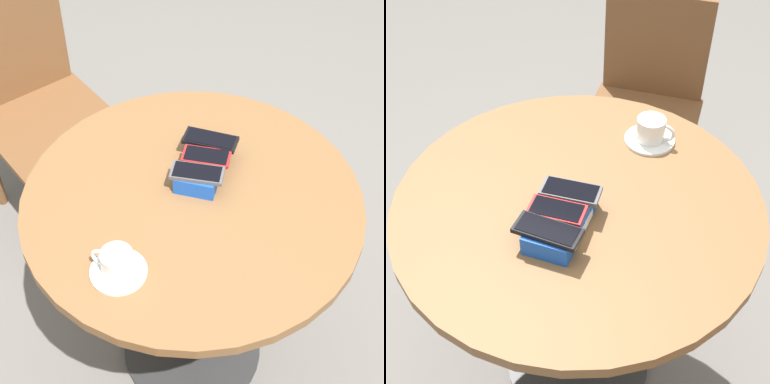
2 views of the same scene
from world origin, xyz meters
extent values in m
plane|color=slate|center=(0.00, 0.00, 0.00)|extent=(8.00, 8.00, 0.00)
cylinder|color=#2D2D2D|center=(0.00, 0.00, 0.01)|extent=(0.45, 0.45, 0.02)
cylinder|color=#2D2D2D|center=(0.00, 0.00, 0.37)|extent=(0.07, 0.07, 0.70)
cylinder|color=brown|center=(0.00, 0.00, 0.73)|extent=(0.87, 0.87, 0.03)
cube|color=blue|center=(-0.10, -0.01, 0.77)|extent=(0.21, 0.12, 0.05)
cube|color=white|center=(-0.09, -0.06, 0.76)|extent=(0.11, 0.01, 0.02)
cube|color=black|center=(-0.16, -0.01, 0.80)|extent=(0.07, 0.15, 0.01)
cube|color=black|center=(-0.16, -0.01, 0.81)|extent=(0.06, 0.13, 0.00)
cube|color=red|center=(-0.10, 0.00, 0.80)|extent=(0.08, 0.13, 0.01)
cube|color=black|center=(-0.10, 0.00, 0.81)|extent=(0.07, 0.12, 0.00)
cube|color=#515156|center=(-0.04, 0.00, 0.80)|extent=(0.08, 0.14, 0.01)
cube|color=black|center=(-0.04, 0.00, 0.81)|extent=(0.07, 0.13, 0.00)
cylinder|color=white|center=(0.28, -0.07, 0.75)|extent=(0.13, 0.13, 0.01)
cylinder|color=white|center=(0.28, -0.07, 0.79)|extent=(0.07, 0.07, 0.06)
cylinder|color=olive|center=(0.28, -0.07, 0.81)|extent=(0.06, 0.06, 0.00)
torus|color=white|center=(0.28, -0.11, 0.79)|extent=(0.01, 0.05, 0.05)
cube|color=brown|center=(-0.41, -0.70, 0.44)|extent=(0.59, 0.59, 0.02)
cube|color=brown|center=(-0.52, -0.88, 0.68)|extent=(0.36, 0.22, 0.45)
cylinder|color=brown|center=(-0.15, -0.63, 0.22)|extent=(0.04, 0.04, 0.43)
cylinder|color=brown|center=(-0.48, -0.44, 0.22)|extent=(0.04, 0.04, 0.43)
cylinder|color=brown|center=(-0.68, -0.77, 0.22)|extent=(0.04, 0.04, 0.43)
camera|label=1|loc=(1.02, 0.40, 1.94)|focal=60.00mm
camera|label=2|loc=(-0.80, -0.40, 1.62)|focal=50.00mm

